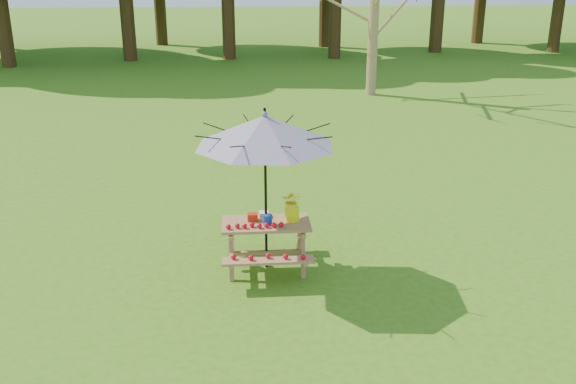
{
  "coord_description": "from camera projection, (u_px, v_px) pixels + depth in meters",
  "views": [
    {
      "loc": [
        -0.29,
        -7.19,
        3.98
      ],
      "look_at": [
        0.34,
        0.89,
        1.1
      ],
      "focal_mm": 40.0,
      "sensor_mm": 36.0,
      "label": 1
    }
  ],
  "objects": [
    {
      "name": "ground",
      "position": [
        267.0,
        298.0,
        8.11
      ],
      "size": [
        120.0,
        120.0,
        0.0
      ],
      "primitive_type": "plane",
      "color": "#3A6C14",
      "rests_on": "ground"
    },
    {
      "name": "picnic_table",
      "position": [
        266.0,
        245.0,
        8.83
      ],
      "size": [
        1.2,
        1.32,
        0.67
      ],
      "color": "#956243",
      "rests_on": "ground"
    },
    {
      "name": "patio_umbrella",
      "position": [
        265.0,
        131.0,
        8.29
      ],
      "size": [
        2.33,
        2.33,
        2.25
      ],
      "color": "black",
      "rests_on": "ground"
    },
    {
      "name": "produce_bins",
      "position": [
        262.0,
        217.0,
        8.75
      ],
      "size": [
        0.33,
        0.4,
        0.13
      ],
      "color": "#B5260E",
      "rests_on": "picnic_table"
    },
    {
      "name": "tomatoes_row",
      "position": [
        255.0,
        225.0,
        8.53
      ],
      "size": [
        0.77,
        0.13,
        0.07
      ],
      "primitive_type": null,
      "color": "red",
      "rests_on": "picnic_table"
    },
    {
      "name": "flower_bucket",
      "position": [
        292.0,
        205.0,
        8.71
      ],
      "size": [
        0.3,
        0.27,
        0.43
      ],
      "color": "#FBFA0D",
      "rests_on": "picnic_table"
    }
  ]
}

